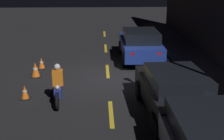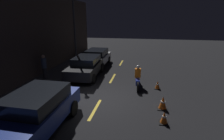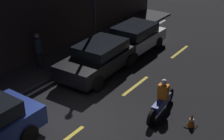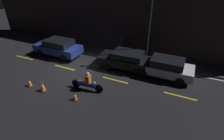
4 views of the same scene
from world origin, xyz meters
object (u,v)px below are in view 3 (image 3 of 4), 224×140
object	(u,v)px
motorcycle	(162,100)
pedestrian	(38,50)
van_black	(99,58)
traffic_cone_far	(192,121)
sedan_white	(133,38)

from	to	relation	value
motorcycle	pedestrian	distance (m)	6.35
van_black	traffic_cone_far	bearing A→B (deg)	71.87
van_black	traffic_cone_far	world-z (taller)	van_black
motorcycle	traffic_cone_far	xyz separation A→B (m)	(-0.14, -1.23, -0.30)
sedan_white	traffic_cone_far	size ratio (longest dim) A/B	8.32
van_black	sedan_white	bearing A→B (deg)	178.72
van_black	motorcycle	distance (m)	4.02
traffic_cone_far	pedestrian	size ratio (longest dim) A/B	0.30
sedan_white	motorcycle	bearing A→B (deg)	42.27
van_black	sedan_white	world-z (taller)	van_black
pedestrian	van_black	bearing A→B (deg)	-63.48
traffic_cone_far	pedestrian	world-z (taller)	pedestrian
sedan_white	motorcycle	distance (m)	5.77
van_black	sedan_white	distance (m)	3.01
traffic_cone_far	sedan_white	bearing A→B (deg)	49.05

